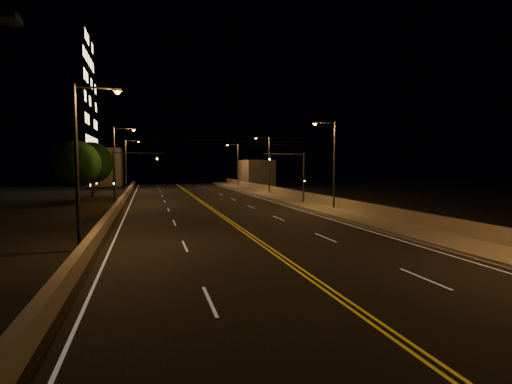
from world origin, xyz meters
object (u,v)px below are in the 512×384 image
object	(u,v)px
streetlight_2	(268,161)
streetlight_4	(82,155)
traffic_signal_right	(296,172)
tree_2	(93,165)
streetlight_1	(332,159)
traffic_signal_left	(124,173)
tree_0	(76,164)
streetlight_5	(117,160)
streetlight_6	(128,162)
building_tower	(9,109)
tree_1	(92,163)
streetlight_3	(237,162)

from	to	relation	value
streetlight_2	streetlight_4	world-z (taller)	same
streetlight_2	traffic_signal_right	world-z (taller)	streetlight_2
traffic_signal_right	tree_2	xyz separation A→B (m)	(-25.20, 26.50, 0.82)
streetlight_1	streetlight_2	distance (m)	21.16
traffic_signal_left	tree_0	distance (m)	10.33
streetlight_1	tree_0	world-z (taller)	streetlight_1
streetlight_5	traffic_signal_right	world-z (taller)	streetlight_5
streetlight_6	traffic_signal_right	distance (m)	35.77
streetlight_2	tree_2	size ratio (longest dim) A/B	1.22
traffic_signal_right	building_tower	world-z (taller)	building_tower
streetlight_5	tree_1	xyz separation A→B (m)	(-4.28, 11.39, -0.24)
tree_0	tree_2	distance (m)	18.04
traffic_signal_left	tree_2	xyz separation A→B (m)	(-6.39, 26.50, 0.82)
streetlight_5	traffic_signal_right	size ratio (longest dim) A/B	1.48
building_tower	streetlight_5	bearing A→B (deg)	-51.27
streetlight_2	streetlight_1	bearing A→B (deg)	-90.00
streetlight_5	traffic_signal_left	size ratio (longest dim) A/B	1.48
tree_1	traffic_signal_left	bearing A→B (deg)	-72.95
streetlight_4	traffic_signal_left	world-z (taller)	streetlight_4
streetlight_5	tree_1	distance (m)	12.17
streetlight_3	building_tower	xyz separation A→B (m)	(-38.89, -8.31, 8.25)
tree_0	tree_1	bearing A→B (deg)	87.18
streetlight_5	tree_0	size ratio (longest dim) A/B	1.20
tree_0	tree_1	size ratio (longest dim) A/B	0.95
traffic_signal_right	streetlight_5	bearing A→B (deg)	162.66
streetlight_3	tree_2	size ratio (longest dim) A/B	1.22
streetlight_6	traffic_signal_left	size ratio (longest dim) A/B	1.48
streetlight_3	tree_0	world-z (taller)	streetlight_3
streetlight_2	streetlight_3	bearing A→B (deg)	90.00
traffic_signal_left	tree_1	size ratio (longest dim) A/B	0.77
streetlight_5	tree_2	xyz separation A→B (m)	(-5.27, 20.28, -0.56)
tree_0	tree_2	xyz separation A→B (m)	(-0.54, 18.03, -0.09)
streetlight_6	building_tower	size ratio (longest dim) A/B	0.32
streetlight_3	tree_0	bearing A→B (deg)	-133.25
streetlight_4	traffic_signal_left	xyz separation A→B (m)	(1.12, 17.81, -1.38)
streetlight_2	traffic_signal_right	bearing A→B (deg)	-95.67
streetlight_6	traffic_signal_left	world-z (taller)	streetlight_6
streetlight_5	tree_2	world-z (taller)	streetlight_5
traffic_signal_right	streetlight_4	bearing A→B (deg)	-138.21
streetlight_4	traffic_signal_left	size ratio (longest dim) A/B	1.48
streetlight_1	tree_1	distance (m)	34.84
streetlight_6	streetlight_1	bearing A→B (deg)	-58.91
tree_0	building_tower	bearing A→B (deg)	123.08
streetlight_4	tree_0	distance (m)	26.69
streetlight_4	building_tower	xyz separation A→B (m)	(-17.45, 45.78, 8.25)
tree_0	tree_2	world-z (taller)	tree_0
tree_0	tree_1	distance (m)	9.16
streetlight_2	streetlight_5	xyz separation A→B (m)	(-21.44, -9.06, 0.00)
streetlight_5	tree_1	size ratio (longest dim) A/B	1.14
streetlight_4	traffic_signal_right	xyz separation A→B (m)	(19.92, 17.81, -1.38)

